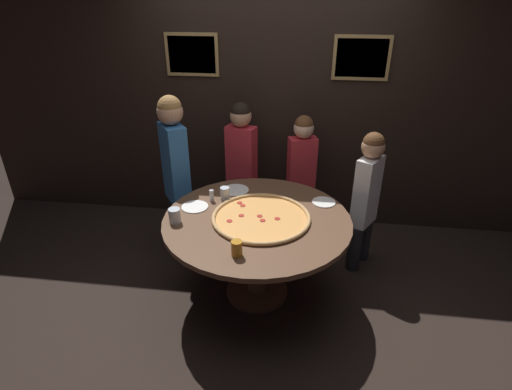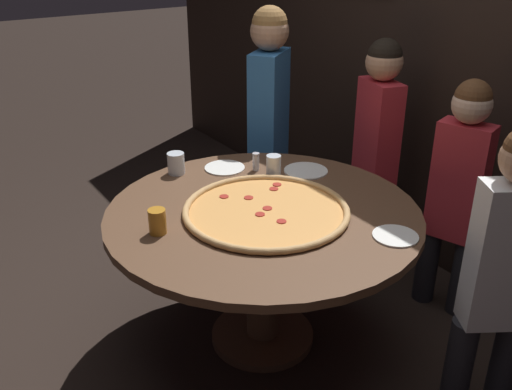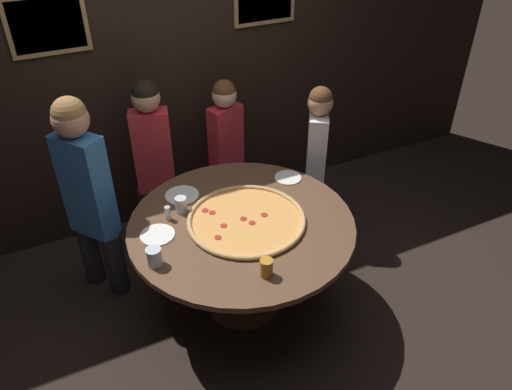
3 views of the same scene
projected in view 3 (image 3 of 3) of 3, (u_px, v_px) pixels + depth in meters
ground_plane at (243, 302)px, 3.62m from camera, size 24.00×24.00×0.00m
back_wall at (169, 68)px, 3.84m from camera, size 6.40×0.08×2.60m
dining_table at (242, 239)px, 3.28m from camera, size 1.46×1.46×0.74m
giant_pizza at (246, 220)px, 3.19m from camera, size 0.77×0.77×0.03m
drink_cup_far_left at (154, 257)px, 2.84m from camera, size 0.09×0.09×0.11m
drink_cup_front_edge at (181, 205)px, 3.26m from camera, size 0.08×0.08×0.11m
drink_cup_far_right at (266, 268)px, 2.77m from camera, size 0.08×0.08×0.11m
white_plate_beside_cup at (288, 178)px, 3.61m from camera, size 0.19×0.19×0.01m
white_plate_right_side at (182, 195)px, 3.43m from camera, size 0.23×0.23×0.01m
white_plate_far_back at (157, 235)px, 3.09m from camera, size 0.22×0.22×0.01m
condiment_shaker at (168, 213)px, 3.19m from camera, size 0.04×0.04×0.10m
diner_side_right at (153, 155)px, 3.80m from camera, size 0.36×0.23×1.38m
diner_centre_back at (226, 145)px, 4.04m from camera, size 0.34×0.21×1.28m
diner_side_left at (316, 154)px, 3.91m from camera, size 0.27×0.34×1.29m
diner_far_left at (87, 190)px, 3.28m from camera, size 0.34×0.39×1.52m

